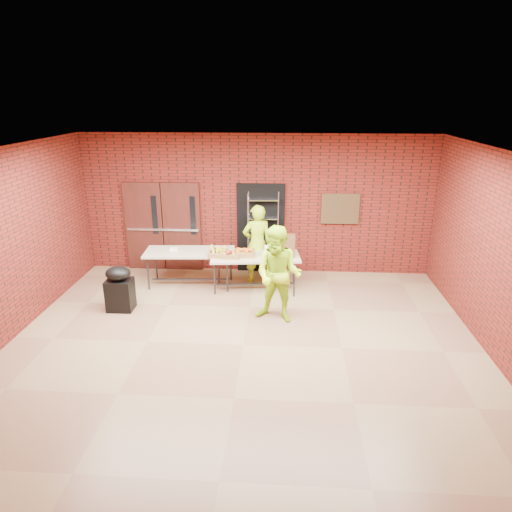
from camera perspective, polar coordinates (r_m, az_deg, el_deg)
The scene contains 19 objects.
room at distance 7.17m, azimuth -1.71°, elevation 0.02°, with size 8.08×7.08×3.28m.
double_doors at distance 10.96m, azimuth -11.51°, elevation 3.60°, with size 1.78×0.12×2.10m.
dark_doorway at distance 10.62m, azimuth 0.60°, elevation 3.47°, with size 1.10×0.06×2.10m, color black.
bronze_plaque at distance 10.54m, azimuth 10.47°, elevation 5.83°, with size 0.85×0.04×0.70m, color #412E1A.
wire_rack at distance 10.51m, azimuth 0.90°, elevation 2.79°, with size 0.71×0.24×1.92m, color silver, non-canonical shape.
table_left at distance 10.00m, azimuth -8.30°, elevation 0.25°, with size 1.97×0.92×0.79m.
table_right at distance 9.66m, azimuth -0.10°, elevation -0.35°, with size 1.95×0.98×0.77m.
basket_bananas at distance 9.63m, azimuth -4.73°, elevation 0.26°, with size 0.40×0.31×0.12m.
basket_oranges at distance 9.63m, azimuth -1.50°, elevation 0.37°, with size 0.45×0.35×0.14m.
basket_apples at distance 9.54m, azimuth -3.24°, elevation 0.13°, with size 0.40×0.31×0.13m.
muffin_tray at distance 9.79m, azimuth -4.44°, elevation 0.70°, with size 0.43×0.43×0.11m.
napkin_box at distance 10.06m, azimuth -10.22°, elevation 0.85°, with size 0.17×0.11×0.06m, color white.
coffee_dispenser at distance 9.60m, azimuth 3.88°, elevation 1.29°, with size 0.34×0.30×0.44m, color brown.
cup_stack_front at distance 9.49m, azimuth 1.35°, elevation 0.40°, with size 0.08×0.08×0.23m, color white.
cup_stack_mid at distance 9.37m, azimuth 2.16°, elevation 0.24°, with size 0.08×0.08×0.25m, color white.
cup_stack_back at distance 9.55m, azimuth 1.28°, elevation 0.60°, with size 0.08×0.08×0.25m, color white.
covered_grill at distance 9.24m, azimuth -16.68°, elevation -3.89°, with size 0.50×0.42×0.89m.
volunteer_woman at distance 10.08m, azimuth 0.14°, elevation 1.55°, with size 0.64×0.42×1.76m, color #A8DD18.
volunteer_man at distance 8.29m, azimuth 2.82°, elevation -2.35°, with size 0.88×0.69×1.81m, color #A8DD18.
Camera 1 is at (0.65, -6.72, 4.00)m, focal length 32.00 mm.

